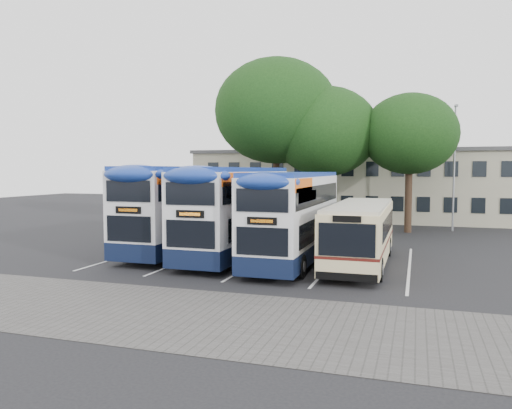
{
  "coord_description": "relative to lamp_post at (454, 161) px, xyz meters",
  "views": [
    {
      "loc": [
        3.52,
        -18.55,
        4.44
      ],
      "look_at": [
        -4.12,
        5.0,
        2.71
      ],
      "focal_mm": 35.0,
      "sensor_mm": 36.0,
      "label": 1
    }
  ],
  "objects": [
    {
      "name": "ground",
      "position": [
        -6.0,
        -19.97,
        -5.08
      ],
      "size": [
        120.0,
        120.0,
        0.0
      ],
      "primitive_type": "plane",
      "color": "black",
      "rests_on": "ground"
    },
    {
      "name": "paving_strip",
      "position": [
        -8.0,
        -24.97,
        -5.08
      ],
      "size": [
        40.0,
        6.0,
        0.01
      ],
      "primitive_type": "cube",
      "color": "#595654",
      "rests_on": "ground"
    },
    {
      "name": "bay_lines",
      "position": [
        -9.75,
        -14.97,
        -5.08
      ],
      "size": [
        14.12,
        11.0,
        0.01
      ],
      "color": "silver",
      "rests_on": "ground"
    },
    {
      "name": "depot_building",
      "position": [
        -6.0,
        7.02,
        -1.93
      ],
      "size": [
        32.4,
        8.4,
        6.2
      ],
      "color": "beige",
      "rests_on": "ground"
    },
    {
      "name": "lamp_post",
      "position": [
        0.0,
        0.0,
        0.0
      ],
      "size": [
        0.25,
        1.05,
        9.06
      ],
      "color": "gray",
      "rests_on": "ground"
    },
    {
      "name": "tree_left",
      "position": [
        -12.68,
        -2.13,
        3.74
      ],
      "size": [
        9.28,
        9.28,
        12.78
      ],
      "color": "black",
      "rests_on": "ground"
    },
    {
      "name": "tree_mid",
      "position": [
        -9.0,
        -1.92,
        2.13
      ],
      "size": [
        7.75,
        7.75,
        10.52
      ],
      "color": "black",
      "rests_on": "ground"
    },
    {
      "name": "tree_right",
      "position": [
        -3.07,
        -1.71,
        1.85
      ],
      "size": [
        6.68,
        6.68,
        9.79
      ],
      "color": "black",
      "rests_on": "ground"
    },
    {
      "name": "bus_dd_left",
      "position": [
        -14.6,
        -13.85,
        -2.55
      ],
      "size": [
        2.68,
        11.04,
        4.6
      ],
      "color": "#0E1834",
      "rests_on": "ground"
    },
    {
      "name": "bus_dd_mid",
      "position": [
        -11.29,
        -14.59,
        -2.58
      ],
      "size": [
        2.65,
        10.92,
        4.55
      ],
      "color": "#0E1834",
      "rests_on": "ground"
    },
    {
      "name": "bus_dd_right",
      "position": [
        -8.07,
        -15.35,
        -2.71
      ],
      "size": [
        2.51,
        10.36,
        4.32
      ],
      "color": "#0E1834",
      "rests_on": "ground"
    },
    {
      "name": "bus_single",
      "position": [
        -4.95,
        -15.05,
        -3.45
      ],
      "size": [
        2.46,
        9.68,
        2.88
      ],
      "color": "beige",
      "rests_on": "ground"
    }
  ]
}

